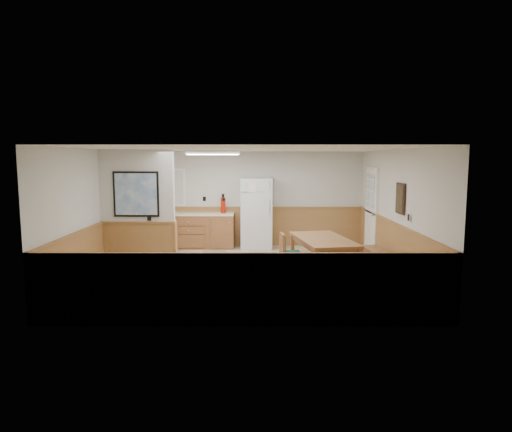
{
  "coord_description": "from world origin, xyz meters",
  "views": [
    {
      "loc": [
        0.18,
        -9.08,
        2.32
      ],
      "look_at": [
        0.17,
        0.4,
        1.12
      ],
      "focal_mm": 32.0,
      "sensor_mm": 36.0,
      "label": 1
    }
  ],
  "objects_px": {
    "refrigerator": "(257,213)",
    "dining_bench": "(381,257)",
    "dining_chair": "(287,251)",
    "dining_table": "(323,243)",
    "soap_bottle": "(159,210)",
    "fire_extinguisher": "(223,205)"
  },
  "relations": [
    {
      "from": "refrigerator",
      "to": "dining_bench",
      "type": "xyz_separation_m",
      "value": [
        2.48,
        -2.75,
        -0.56
      ]
    },
    {
      "from": "refrigerator",
      "to": "dining_table",
      "type": "height_order",
      "value": "refrigerator"
    },
    {
      "from": "dining_table",
      "to": "fire_extinguisher",
      "type": "relative_size",
      "value": 3.95
    },
    {
      "from": "dining_table",
      "to": "refrigerator",
      "type": "bearing_deg",
      "value": 104.88
    },
    {
      "from": "refrigerator",
      "to": "dining_chair",
      "type": "bearing_deg",
      "value": -75.52
    },
    {
      "from": "dining_table",
      "to": "soap_bottle",
      "type": "bearing_deg",
      "value": 133.7
    },
    {
      "from": "dining_table",
      "to": "dining_bench",
      "type": "relative_size",
      "value": 1.23
    },
    {
      "from": "refrigerator",
      "to": "dining_bench",
      "type": "height_order",
      "value": "refrigerator"
    },
    {
      "from": "fire_extinguisher",
      "to": "soap_bottle",
      "type": "height_order",
      "value": "fire_extinguisher"
    },
    {
      "from": "fire_extinguisher",
      "to": "dining_bench",
      "type": "bearing_deg",
      "value": -28.31
    },
    {
      "from": "dining_table",
      "to": "dining_chair",
      "type": "distance_m",
      "value": 0.74
    },
    {
      "from": "refrigerator",
      "to": "dining_chair",
      "type": "xyz_separation_m",
      "value": [
        0.58,
        -2.85,
        -0.41
      ]
    },
    {
      "from": "soap_bottle",
      "to": "dining_table",
      "type": "bearing_deg",
      "value": -36.44
    },
    {
      "from": "refrigerator",
      "to": "fire_extinguisher",
      "type": "height_order",
      "value": "refrigerator"
    },
    {
      "from": "dining_chair",
      "to": "fire_extinguisher",
      "type": "bearing_deg",
      "value": 110.55
    },
    {
      "from": "dining_table",
      "to": "dining_chair",
      "type": "xyz_separation_m",
      "value": [
        -0.72,
        -0.02,
        -0.16
      ]
    },
    {
      "from": "dining_bench",
      "to": "soap_bottle",
      "type": "bearing_deg",
      "value": 148.54
    },
    {
      "from": "dining_chair",
      "to": "soap_bottle",
      "type": "relative_size",
      "value": 4.09
    },
    {
      "from": "refrigerator",
      "to": "dining_bench",
      "type": "bearing_deg",
      "value": -44.99
    },
    {
      "from": "dining_table",
      "to": "soap_bottle",
      "type": "relative_size",
      "value": 9.56
    },
    {
      "from": "soap_bottle",
      "to": "dining_chair",
      "type": "bearing_deg",
      "value": -42.48
    },
    {
      "from": "dining_table",
      "to": "soap_bottle",
      "type": "xyz_separation_m",
      "value": [
        -3.84,
        2.84,
        0.34
      ]
    }
  ]
}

